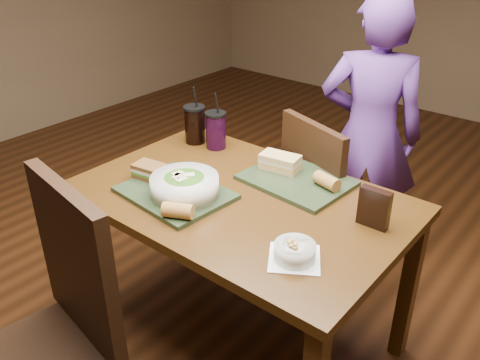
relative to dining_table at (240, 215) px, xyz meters
name	(u,v)px	position (x,y,z in m)	size (l,w,h in m)	color
ground	(240,335)	(0.00, 0.00, -0.66)	(6.00, 6.00, 0.00)	#381C0B
dining_table	(240,215)	(0.00, 0.00, 0.00)	(1.30, 0.85, 0.75)	#42270D
chair_near	(55,331)	(-0.08, -0.81, -0.07)	(0.53, 0.53, 1.06)	black
chair_far	(319,199)	(0.06, 0.53, -0.14)	(0.52, 0.53, 0.94)	black
diner	(369,136)	(0.09, 0.94, 0.06)	(0.53, 0.35, 1.45)	#592F82
tray_near	(175,193)	(-0.20, -0.16, 0.10)	(0.42, 0.32, 0.02)	#23301C
tray_far	(296,180)	(0.11, 0.24, 0.10)	(0.42, 0.32, 0.02)	#23301C
salad_bowl	(185,185)	(-0.15, -0.15, 0.15)	(0.27, 0.27, 0.09)	silver
soup_bowl	(295,251)	(0.40, -0.21, 0.12)	(0.23, 0.23, 0.07)	white
sandwich_near	(149,171)	(-0.37, -0.14, 0.14)	(0.14, 0.10, 0.06)	#593819
sandwich_far	(280,162)	(0.01, 0.26, 0.14)	(0.18, 0.12, 0.07)	tan
baguette_near	(178,211)	(-0.05, -0.29, 0.14)	(0.06, 0.06, 0.11)	#AD7533
baguette_far	(327,181)	(0.24, 0.25, 0.14)	(0.05, 0.05, 0.11)	#AD7533
cup_cola	(195,124)	(-0.50, 0.27, 0.18)	(0.10, 0.10, 0.28)	black
cup_berry	(216,130)	(-0.38, 0.29, 0.18)	(0.10, 0.10, 0.27)	black
chip_bag	(374,208)	(0.50, 0.13, 0.16)	(0.11, 0.03, 0.15)	black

